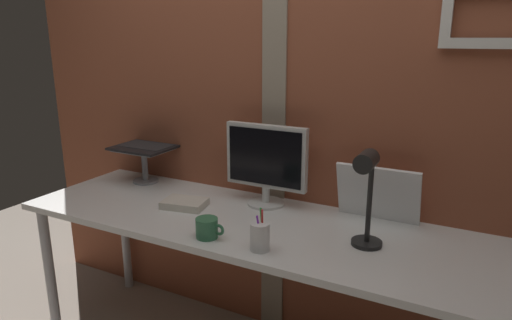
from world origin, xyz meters
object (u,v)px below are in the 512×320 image
object	(u,v)px
monitor	(266,161)
coffee_mug	(207,228)
laptop	(151,137)
desk_lamp	(367,189)
whiteboard_panel	(378,194)
pen_cup	(260,236)

from	to	relation	value
monitor	coffee_mug	bearing A→B (deg)	-95.39
monitor	laptop	bearing A→B (deg)	174.94
desk_lamp	monitor	bearing A→B (deg)	154.12
monitor	laptop	world-z (taller)	laptop
laptop	coffee_mug	size ratio (longest dim) A/B	2.52
monitor	whiteboard_panel	world-z (taller)	monitor
pen_cup	coffee_mug	size ratio (longest dim) A/B	1.31
monitor	desk_lamp	distance (m)	0.61
whiteboard_panel	desk_lamp	world-z (taller)	desk_lamp
laptop	desk_lamp	xyz separation A→B (m)	(1.29, -0.33, 0.00)
laptop	desk_lamp	world-z (taller)	laptop
monitor	desk_lamp	bearing A→B (deg)	-25.88
whiteboard_panel	desk_lamp	bearing A→B (deg)	-85.65
pen_cup	coffee_mug	xyz separation A→B (m)	(-0.24, -0.00, -0.02)
laptop	desk_lamp	bearing A→B (deg)	-14.32
pen_cup	whiteboard_panel	bearing A→B (deg)	56.20
pen_cup	coffee_mug	distance (m)	0.24
whiteboard_panel	coffee_mug	bearing A→B (deg)	-139.19
pen_cup	monitor	bearing A→B (deg)	113.83
monitor	coffee_mug	size ratio (longest dim) A/B	3.25
coffee_mug	desk_lamp	bearing A→B (deg)	17.03
pen_cup	laptop	bearing A→B (deg)	151.69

